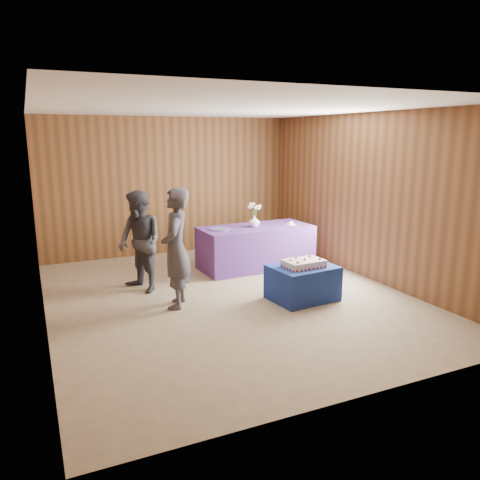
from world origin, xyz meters
TOP-DOWN VIEW (x-y plane):
  - ground at (0.00, 0.00)m, footprint 6.00×6.00m
  - room_shell at (0.00, 0.00)m, footprint 5.04×6.04m
  - cake_table at (0.95, -0.53)m, footprint 0.97×0.79m
  - serving_table at (1.08, 1.28)m, footprint 2.03×0.97m
  - sheet_cake at (0.94, -0.56)m, footprint 0.60×0.43m
  - vase at (1.04, 1.27)m, footprint 0.24×0.24m
  - flower_spray at (1.04, 1.27)m, footprint 0.25×0.24m
  - platter at (0.39, 1.30)m, footprint 0.41×0.41m
  - plate at (1.73, 1.16)m, footprint 0.25×0.25m
  - cake_slice at (1.73, 1.16)m, footprint 0.07×0.06m
  - knife at (1.80, 0.99)m, footprint 0.25×0.11m
  - guest_left at (-0.79, -0.05)m, footprint 0.61×0.71m
  - guest_right at (-1.10, 0.81)m, footprint 0.82×0.91m

SIDE VIEW (x-z plane):
  - ground at x=0.00m, z-range 0.00..0.00m
  - cake_table at x=0.95m, z-range 0.00..0.50m
  - serving_table at x=1.08m, z-range 0.00..0.75m
  - sheet_cake at x=0.94m, z-range 0.48..0.62m
  - knife at x=1.80m, z-range 0.75..0.75m
  - plate at x=1.73m, z-range 0.75..0.76m
  - platter at x=0.39m, z-range 0.75..0.77m
  - guest_right at x=-1.10m, z-range 0.00..1.54m
  - cake_slice at x=1.73m, z-range 0.75..0.83m
  - guest_left at x=-0.79m, z-range 0.00..1.66m
  - vase at x=1.04m, z-range 0.75..0.95m
  - flower_spray at x=1.04m, z-range 1.02..1.21m
  - room_shell at x=0.00m, z-range 0.44..3.16m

